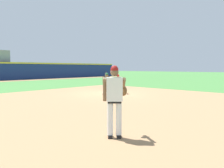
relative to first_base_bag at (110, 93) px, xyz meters
name	(u,v)px	position (x,y,z in m)	size (l,w,h in m)	color
ground_plane	(110,94)	(0.00, 0.00, -0.04)	(160.00, 160.00, 0.00)	#47843D
infield_dirt_patch	(111,105)	(-3.48, -3.32, -0.04)	(18.00, 18.00, 0.01)	#A87F56
first_base_bag	(110,93)	(0.00, 0.00, 0.00)	(0.38, 0.38, 0.09)	white
baseball	(115,98)	(-1.65, -1.96, -0.01)	(0.07, 0.07, 0.07)	white
pitcher	(115,97)	(-6.92, -6.63, 1.01)	(0.85, 0.56, 1.86)	black
first_baseman	(118,83)	(0.62, -0.23, 0.69)	(0.76, 1.07, 1.34)	black
baserunner	(107,83)	(-0.67, -0.34, 0.75)	(0.61, 0.67, 1.46)	black
umpire	(106,80)	(1.37, 1.67, 0.75)	(0.67, 0.67, 1.46)	black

